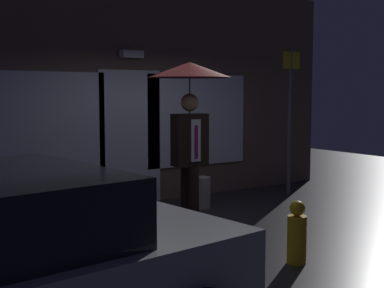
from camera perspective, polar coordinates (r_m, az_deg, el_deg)
ground_plane at (r=7.04m, az=1.76°, el=-9.57°), size 18.00×18.00×0.00m
building_facade at (r=8.80m, az=-7.24°, el=5.47°), size 8.48×0.48×3.70m
person_with_umbrella at (r=7.02m, az=-0.25°, el=4.91°), size 1.11×1.11×2.24m
street_sign_post at (r=9.73m, az=10.50°, el=3.50°), size 0.40×0.07×2.66m
sidewalk_bollard at (r=8.46m, az=1.03°, el=-5.25°), size 0.29×0.29×0.50m
sidewalk_bollard_2 at (r=7.07m, az=-14.27°, el=-7.06°), size 0.29×0.29×0.63m
fire_hydrant at (r=5.87m, az=11.24°, el=-9.55°), size 0.21×0.21×0.69m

